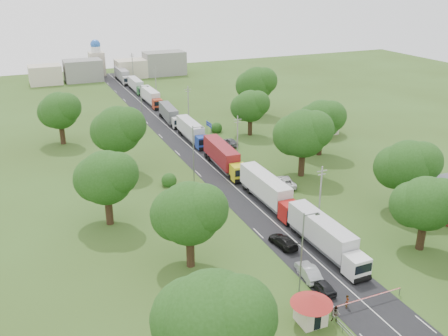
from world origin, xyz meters
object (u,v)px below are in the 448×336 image
guard_booth (311,305)px  car_lane_mid (308,272)px  truck_0 (326,236)px  info_sign (209,127)px  car_lane_front (323,286)px  pedestrian_near (347,302)px  boom_barrier (357,301)px

guard_booth → car_lane_mid: guard_booth is taller
truck_0 → guard_booth: bearing=-129.4°
info_sign → car_lane_front: info_sign is taller
car_lane_mid → pedestrian_near: car_lane_mid is taller
info_sign → car_lane_mid: bearing=-98.8°
car_lane_mid → guard_booth: bearing=67.1°
info_sign → pedestrian_near: info_sign is taller
truck_0 → car_lane_front: 9.01m
pedestrian_near → car_lane_mid: bearing=58.9°
car_lane_front → truck_0: bearing=-125.7°
car_lane_front → car_lane_mid: bearing=-90.4°
truck_0 → pedestrian_near: size_ratio=9.82×
boom_barrier → info_sign: (6.56, 60.00, 2.11)m
pedestrian_near → car_lane_front: bearing=64.2°
truck_0 → car_lane_front: (-5.13, -7.24, -1.57)m
car_lane_mid → truck_0: bearing=-132.8°
boom_barrier → guard_booth: bearing=-180.0°
guard_booth → car_lane_front: size_ratio=1.12×
boom_barrier → car_lane_mid: car_lane_mid is taller
boom_barrier → guard_booth: guard_booth is taller
guard_booth → info_sign: 61.27m
boom_barrier → pedestrian_near: 1.03m
guard_booth → info_sign: (12.40, 60.00, 0.84)m
guard_booth → car_lane_front: (4.20, 4.10, -1.49)m
info_sign → car_lane_mid: (-8.20, -52.89, -2.22)m
info_sign → truck_0: truck_0 is taller
guard_booth → truck_0: bearing=50.6°
truck_0 → car_lane_front: truck_0 is taller
boom_barrier → pedestrian_near: size_ratio=5.94×
info_sign → pedestrian_near: 60.01m
pedestrian_near → truck_0: bearing=30.5°
guard_booth → pedestrian_near: 5.16m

